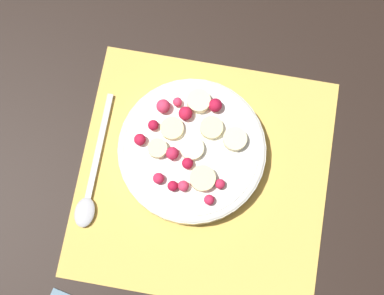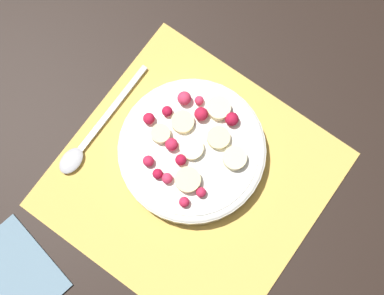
# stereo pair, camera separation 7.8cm
# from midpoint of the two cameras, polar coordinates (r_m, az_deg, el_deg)

# --- Properties ---
(ground_plane) EXTENTS (3.00, 3.00, 0.00)m
(ground_plane) POSITION_cam_midpoint_polar(r_m,az_deg,el_deg) (0.82, -1.48, -3.77)
(ground_plane) COLOR black
(placemat) EXTENTS (0.37, 0.38, 0.01)m
(placemat) POSITION_cam_midpoint_polar(r_m,az_deg,el_deg) (0.81, -1.49, -3.74)
(placemat) COLOR #E0B251
(placemat) RESTS_ON ground_plane
(fruit_bowl) EXTENTS (0.22, 0.22, 0.05)m
(fruit_bowl) POSITION_cam_midpoint_polar(r_m,az_deg,el_deg) (0.80, -2.74, -0.83)
(fruit_bowl) COLOR silver
(fruit_bowl) RESTS_ON placemat
(spoon) EXTENTS (0.21, 0.03, 0.01)m
(spoon) POSITION_cam_midpoint_polar(r_m,az_deg,el_deg) (0.83, -13.45, -4.81)
(spoon) COLOR #B2B2B7
(spoon) RESTS_ON placemat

